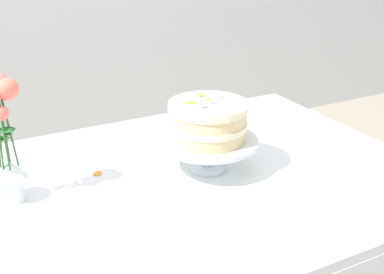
% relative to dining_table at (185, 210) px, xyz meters
% --- Properties ---
extents(dining_table, '(1.40, 1.00, 0.74)m').
position_rel_dining_table_xyz_m(dining_table, '(0.00, 0.00, 0.00)').
color(dining_table, white).
rests_on(dining_table, ground).
extents(linen_napkin, '(0.32, 0.32, 0.00)m').
position_rel_dining_table_xyz_m(linen_napkin, '(0.09, 0.04, 0.09)').
color(linen_napkin, white).
rests_on(linen_napkin, dining_table).
extents(cake_stand, '(0.29, 0.29, 0.10)m').
position_rel_dining_table_xyz_m(cake_stand, '(0.09, 0.04, 0.17)').
color(cake_stand, silver).
rests_on(cake_stand, linen_napkin).
extents(layer_cake, '(0.23, 0.23, 0.12)m').
position_rel_dining_table_xyz_m(layer_cake, '(0.09, 0.04, 0.25)').
color(layer_cake, beige).
rests_on(layer_cake, cake_stand).
extents(flower_vase, '(0.10, 0.09, 0.34)m').
position_rel_dining_table_xyz_m(flower_vase, '(-0.44, 0.12, 0.26)').
color(flower_vase, silver).
rests_on(flower_vase, dining_table).
extents(loose_petal_1, '(0.04, 0.04, 0.00)m').
position_rel_dining_table_xyz_m(loose_petal_1, '(-0.20, 0.17, 0.09)').
color(loose_petal_1, orange).
rests_on(loose_petal_1, dining_table).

